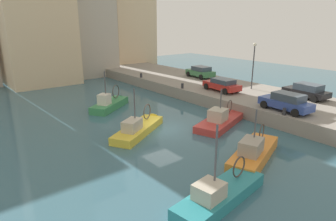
{
  "coord_description": "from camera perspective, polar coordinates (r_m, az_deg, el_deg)",
  "views": [
    {
      "loc": [
        -13.47,
        -17.64,
        8.3
      ],
      "look_at": [
        1.02,
        0.54,
        1.2
      ],
      "focal_mm": 31.88,
      "sensor_mm": 36.0,
      "label": 1
    }
  ],
  "objects": [
    {
      "name": "fishing_boat_orange",
      "position": [
        19.65,
        16.23,
        -8.29
      ],
      "size": [
        6.56,
        3.69,
        4.05
      ],
      "color": "orange",
      "rests_on": "ground"
    },
    {
      "name": "parked_car_black",
      "position": [
        30.95,
        24.99,
        3.46
      ],
      "size": [
        2.29,
        4.2,
        1.38
      ],
      "color": "black",
      "rests_on": "quay_wall"
    },
    {
      "name": "mooring_bollard_south",
      "position": [
        24.81,
        21.34,
        -0.18
      ],
      "size": [
        0.28,
        0.28,
        0.55
      ],
      "primitive_type": "cylinder",
      "color": "#2D2D33",
      "rests_on": "quay_wall"
    },
    {
      "name": "parked_car_red",
      "position": [
        31.38,
        10.29,
        4.9
      ],
      "size": [
        2.2,
        4.26,
        1.3
      ],
      "color": "red",
      "rests_on": "quay_wall"
    },
    {
      "name": "mooring_bollard_mid",
      "position": [
        32.23,
        2.77,
        4.74
      ],
      "size": [
        0.28,
        0.28,
        0.55
      ],
      "primitive_type": "cylinder",
      "color": "#2D2D33",
      "rests_on": "quay_wall"
    },
    {
      "name": "fishing_boat_yellow",
      "position": [
        23.17,
        -5.28,
        -3.77
      ],
      "size": [
        6.48,
        4.69,
        4.35
      ],
      "color": "gold",
      "rests_on": "ground"
    },
    {
      "name": "waterfront_building_west",
      "position": [
        48.05,
        -15.73,
        18.77
      ],
      "size": [
        7.43,
        6.94,
        20.55
      ],
      "color": "#B2A899",
      "rests_on": "ground"
    },
    {
      "name": "fishing_boat_teal",
      "position": [
        15.25,
        10.68,
        -15.82
      ],
      "size": [
        6.55,
        2.42,
        4.75
      ],
      "color": "teal",
      "rests_on": "ground"
    },
    {
      "name": "parked_car_blue",
      "position": [
        25.85,
        21.68,
        1.54
      ],
      "size": [
        2.05,
        4.31,
        1.49
      ],
      "color": "#334C9E",
      "rests_on": "quay_wall"
    },
    {
      "name": "water_surface",
      "position": [
        23.7,
        -1.11,
        -3.52
      ],
      "size": [
        80.0,
        80.0,
        0.0
      ],
      "primitive_type": "plane",
      "color": "#386070",
      "rests_on": "ground"
    },
    {
      "name": "waterfront_building_central",
      "position": [
        54.11,
        -7.72,
        16.15
      ],
      "size": [
        7.87,
        6.99,
        15.27
      ],
      "color": "beige",
      "rests_on": "ground"
    },
    {
      "name": "fishing_boat_red",
      "position": [
        25.4,
        10.51,
        -2.1
      ],
      "size": [
        7.16,
        4.05,
        4.01
      ],
      "color": "#BC3833",
      "rests_on": "ground"
    },
    {
      "name": "quay_streetlamp",
      "position": [
        32.73,
        16.08,
        9.59
      ],
      "size": [
        0.36,
        0.36,
        4.83
      ],
      "color": "#38383D",
      "rests_on": "quay_wall"
    },
    {
      "name": "quay_wall",
      "position": [
        31.53,
        15.72,
        2.2
      ],
      "size": [
        9.0,
        56.0,
        1.2
      ],
      "primitive_type": "cube",
      "color": "gray",
      "rests_on": "ground"
    },
    {
      "name": "parked_car_green",
      "position": [
        38.58,
        6.23,
        7.38
      ],
      "size": [
        2.35,
        4.02,
        1.42
      ],
      "color": "#387547",
      "rests_on": "quay_wall"
    },
    {
      "name": "fishing_boat_green",
      "position": [
        29.84,
        -10.76,
        0.78
      ],
      "size": [
        5.63,
        4.46,
        4.48
      ],
      "color": "#388951",
      "rests_on": "ground"
    },
    {
      "name": "mooring_bollard_north",
      "position": [
        38.49,
        -5.16,
        6.7
      ],
      "size": [
        0.28,
        0.28,
        0.55
      ],
      "primitive_type": "cylinder",
      "color": "#2D2D33",
      "rests_on": "quay_wall"
    }
  ]
}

